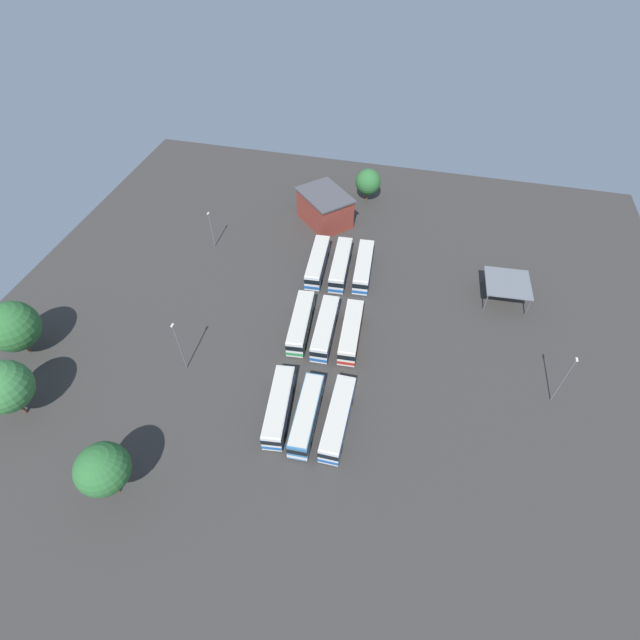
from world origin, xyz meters
name	(u,v)px	position (x,y,z in m)	size (l,w,h in m)	color
ground_plane	(326,335)	(0.00, 0.00, 0.00)	(109.89, 109.89, 0.00)	#383533
bus_row0_slot0	(338,418)	(-15.15, -5.12, 1.78)	(11.81, 2.73, 3.36)	silver
bus_row0_slot1	(307,415)	(-15.63, -1.04, 1.78)	(11.61, 3.15, 3.36)	teal
bus_row0_slot2	(279,406)	(-15.24, 2.86, 1.78)	(11.69, 4.04, 3.36)	silver
bus_row1_slot0	(351,332)	(0.09, -3.87, 1.78)	(11.32, 3.33, 3.36)	silver
bus_row1_slot1	(325,328)	(-0.11, 0.11, 1.78)	(11.70, 3.25, 3.36)	silver
bus_row1_slot2	(301,323)	(0.08, 4.05, 1.78)	(11.72, 3.72, 3.36)	silver
bus_row2_slot0	(363,266)	(15.64, -3.06, 1.78)	(11.77, 3.45, 3.36)	silver
bus_row2_slot1	(341,264)	(15.22, 0.92, 1.78)	(12.22, 3.43, 3.36)	silver
bus_row2_slot2	(318,262)	(14.90, 5.03, 1.78)	(12.05, 3.48, 3.36)	silver
depot_building	(325,208)	(29.62, 7.21, 3.17)	(12.78, 12.79, 6.29)	maroon
maintenance_shelter	(508,283)	(15.13, -27.02, 3.42)	(7.70, 7.67, 3.60)	slate
lamp_post_near_entrance	(211,228)	(16.88, 25.62, 4.12)	(0.56, 0.28, 7.41)	slate
lamp_post_far_corner	(564,379)	(-4.25, -33.09, 5.00)	(0.56, 0.28, 9.17)	slate
lamp_post_by_building	(179,346)	(-11.07, 18.48, 5.10)	(0.56, 0.28, 9.36)	slate
tree_northeast	(103,469)	(-30.09, 18.46, 5.86)	(6.07, 6.07, 8.91)	brown
tree_west_edge	(12,327)	(-13.92, 42.83, 5.72)	(7.41, 7.41, 9.43)	brown
tree_east_edge	(4,387)	(-23.30, 36.50, 6.02)	(6.94, 6.94, 9.50)	brown
tree_north_edge	(368,182)	(39.19, 0.32, 4.41)	(5.21, 5.21, 7.02)	brown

